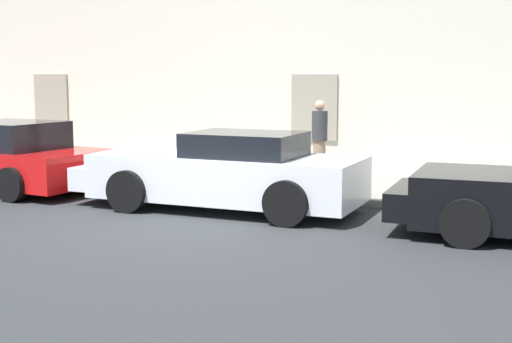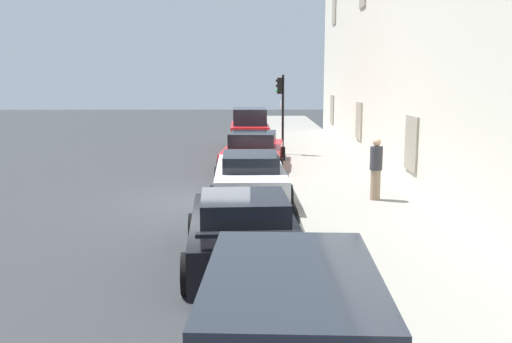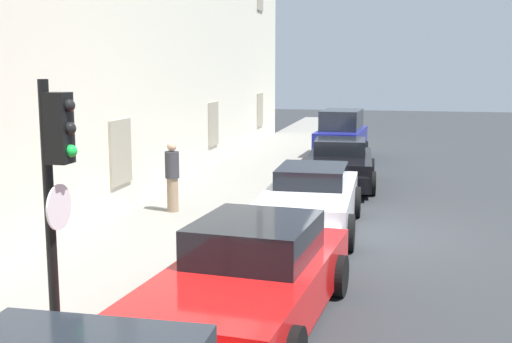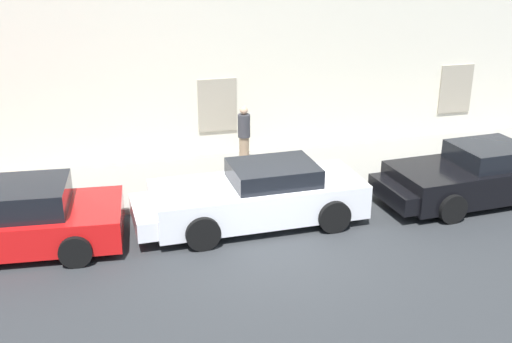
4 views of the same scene
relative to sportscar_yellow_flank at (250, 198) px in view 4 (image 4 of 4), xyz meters
The scene contains 5 objects.
ground_plane 1.41m from the sportscar_yellow_flank, 80.93° to the right, with size 80.00×80.00×0.00m, color #2B2D30.
sidewalk 2.87m from the sportscar_yellow_flank, 85.96° to the left, with size 60.00×3.27×0.14m, color gray.
sportscar_yellow_flank is the anchor object (origin of this frame).
sportscar_white_middle 5.47m from the sportscar_yellow_flank, ahead, with size 4.62×2.28×1.38m.
pedestrian_admiring 3.45m from the sportscar_yellow_flank, 78.13° to the left, with size 0.47×0.47×1.66m.
Camera 4 is at (-3.38, -11.06, 6.12)m, focal length 43.68 mm.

